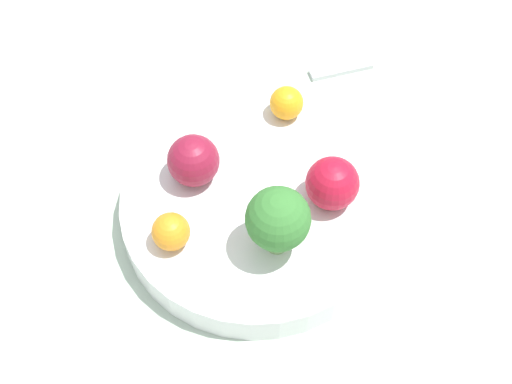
# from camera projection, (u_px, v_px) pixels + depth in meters

# --- Properties ---
(ground_plane) EXTENTS (6.00, 6.00, 0.00)m
(ground_plane) POSITION_uv_depth(u_px,v_px,m) (256.00, 227.00, 0.74)
(ground_plane) COLOR gray
(table_surface) EXTENTS (1.20, 1.20, 0.02)m
(table_surface) POSITION_uv_depth(u_px,v_px,m) (256.00, 222.00, 0.73)
(table_surface) COLOR #B2C6B2
(table_surface) RESTS_ON ground_plane
(bowl) EXTENTS (0.27, 0.27, 0.04)m
(bowl) POSITION_uv_depth(u_px,v_px,m) (256.00, 208.00, 0.71)
(bowl) COLOR white
(bowl) RESTS_ON table_surface
(broccoli) EXTENTS (0.06, 0.06, 0.08)m
(broccoli) POSITION_uv_depth(u_px,v_px,m) (278.00, 220.00, 0.63)
(broccoli) COLOR #8CB76B
(broccoli) RESTS_ON bowl
(apple_red) EXTENTS (0.05, 0.05, 0.05)m
(apple_red) POSITION_uv_depth(u_px,v_px,m) (332.00, 183.00, 0.67)
(apple_red) COLOR #B7142D
(apple_red) RESTS_ON bowl
(apple_green) EXTENTS (0.05, 0.05, 0.05)m
(apple_green) POSITION_uv_depth(u_px,v_px,m) (193.00, 160.00, 0.69)
(apple_green) COLOR maroon
(apple_green) RESTS_ON bowl
(orange_front) EXTENTS (0.04, 0.04, 0.04)m
(orange_front) POSITION_uv_depth(u_px,v_px,m) (171.00, 232.00, 0.65)
(orange_front) COLOR orange
(orange_front) RESTS_ON bowl
(orange_back) EXTENTS (0.04, 0.04, 0.04)m
(orange_back) POSITION_uv_depth(u_px,v_px,m) (287.00, 103.00, 0.74)
(orange_back) COLOR orange
(orange_back) RESTS_ON bowl
(spoon) EXTENTS (0.07, 0.06, 0.01)m
(spoon) POSITION_uv_depth(u_px,v_px,m) (341.00, 69.00, 0.83)
(spoon) COLOR silver
(spoon) RESTS_ON table_surface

